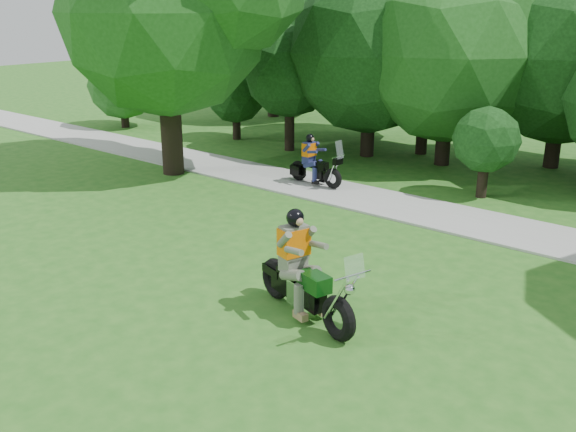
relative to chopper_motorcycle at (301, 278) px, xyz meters
The scene contains 4 objects.
ground 1.95m from the chopper_motorcycle, 50.42° to the right, with size 100.00×100.00×0.00m, color #27641C.
walkway 6.73m from the chopper_motorcycle, 80.03° to the left, with size 60.00×2.20×0.06m, color #A0A09A.
chopper_motorcycle is the anchor object (origin of this frame).
touring_motorcycle 8.44m from the chopper_motorcycle, 126.26° to the left, with size 1.98×0.62×1.51m.
Camera 1 is at (5.22, -6.65, 5.30)m, focal length 40.00 mm.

